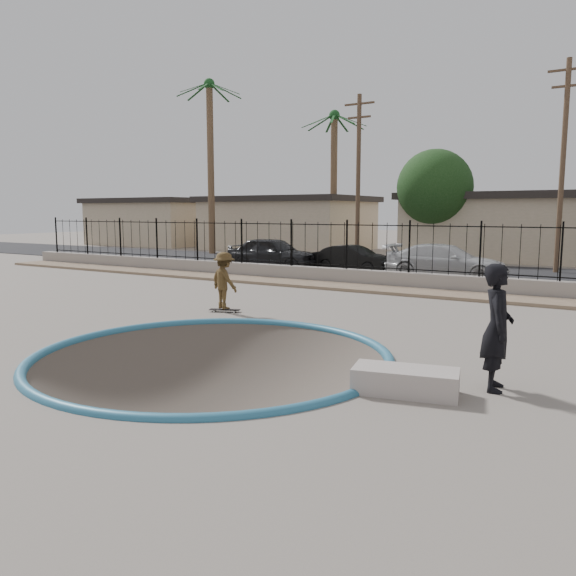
% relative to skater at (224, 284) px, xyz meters
% --- Properties ---
extents(ground, '(120.00, 120.00, 2.20)m').
position_rel_skater_xyz_m(ground, '(2.80, 9.00, -1.90)').
color(ground, '#6E645C').
rests_on(ground, ground).
extents(bowl_pit, '(6.84, 6.84, 1.80)m').
position_rel_skater_xyz_m(bowl_pit, '(2.80, -4.00, -0.80)').
color(bowl_pit, '#4E443B').
rests_on(bowl_pit, ground).
extents(coping_ring, '(7.04, 7.04, 0.20)m').
position_rel_skater_xyz_m(coping_ring, '(2.80, -4.00, -0.80)').
color(coping_ring, '#2A6A8B').
rests_on(coping_ring, ground).
extents(rock_strip, '(42.00, 1.60, 0.11)m').
position_rel_skater_xyz_m(rock_strip, '(2.80, 6.20, -0.74)').
color(rock_strip, '#9A7F65').
rests_on(rock_strip, ground).
extents(retaining_wall, '(42.00, 0.45, 0.60)m').
position_rel_skater_xyz_m(retaining_wall, '(2.80, 7.30, -0.50)').
color(retaining_wall, gray).
rests_on(retaining_wall, ground).
extents(fence, '(40.00, 0.04, 1.80)m').
position_rel_skater_xyz_m(fence, '(2.80, 7.30, 0.70)').
color(fence, black).
rests_on(fence, retaining_wall).
extents(street, '(90.00, 8.00, 0.04)m').
position_rel_skater_xyz_m(street, '(2.80, 14.00, -0.78)').
color(street, black).
rests_on(street, ground).
extents(house_west_far, '(10.60, 8.60, 3.90)m').
position_rel_skater_xyz_m(house_west_far, '(-25.20, 23.50, 1.18)').
color(house_west_far, tan).
rests_on(house_west_far, ground).
extents(house_west, '(11.60, 8.60, 3.90)m').
position_rel_skater_xyz_m(house_west, '(-12.20, 23.50, 1.18)').
color(house_west, tan).
rests_on(house_west, ground).
extents(house_center, '(10.60, 8.60, 3.90)m').
position_rel_skater_xyz_m(house_center, '(2.80, 23.50, 1.18)').
color(house_center, tan).
rests_on(house_center, ground).
extents(palm_left, '(2.30, 2.30, 11.30)m').
position_rel_skater_xyz_m(palm_left, '(-14.20, 17.00, 7.16)').
color(palm_left, brown).
rests_on(palm_left, ground).
extents(palm_mid, '(2.30, 2.30, 9.30)m').
position_rel_skater_xyz_m(palm_mid, '(-7.20, 21.00, 5.89)').
color(palm_mid, brown).
rests_on(palm_mid, ground).
extents(utility_pole_left, '(1.70, 0.24, 9.00)m').
position_rel_skater_xyz_m(utility_pole_left, '(-3.20, 16.00, 3.91)').
color(utility_pole_left, '#473323').
rests_on(utility_pole_left, ground).
extents(utility_pole_mid, '(1.70, 0.24, 9.50)m').
position_rel_skater_xyz_m(utility_pole_mid, '(6.80, 16.00, 4.16)').
color(utility_pole_mid, '#473323').
rests_on(utility_pole_mid, ground).
extents(street_tree_left, '(4.32, 4.32, 6.36)m').
position_rel_skater_xyz_m(street_tree_left, '(-0.20, 20.00, 3.39)').
color(street_tree_left, '#473323').
rests_on(street_tree_left, ground).
extents(skater, '(1.16, 0.89, 1.59)m').
position_rel_skater_xyz_m(skater, '(0.00, 0.00, 0.00)').
color(skater, brown).
rests_on(skater, ground).
extents(skateboard, '(0.88, 0.53, 0.07)m').
position_rel_skater_xyz_m(skateboard, '(-0.00, 0.00, -0.74)').
color(skateboard, black).
rests_on(skateboard, ground).
extents(videographer, '(0.62, 0.82, 2.01)m').
position_rel_skater_xyz_m(videographer, '(7.94, -3.30, 0.21)').
color(videographer, black).
rests_on(videographer, ground).
extents(concrete_ledge, '(1.71, 1.03, 0.40)m').
position_rel_skater_xyz_m(concrete_ledge, '(6.80, -4.23, -0.60)').
color(concrete_ledge, '#AB9F97').
rests_on(concrete_ledge, ground).
extents(car_a, '(4.63, 2.00, 1.55)m').
position_rel_skater_xyz_m(car_a, '(-5.10, 10.40, 0.02)').
color(car_a, black).
rests_on(car_a, street).
extents(car_b, '(3.85, 1.62, 1.24)m').
position_rel_skater_xyz_m(car_b, '(-1.14, 11.07, -0.14)').
color(car_b, black).
rests_on(car_b, street).
extents(car_c, '(5.00, 2.12, 1.44)m').
position_rel_skater_xyz_m(car_c, '(3.21, 10.64, -0.04)').
color(car_c, '#B9BABC').
rests_on(car_c, street).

